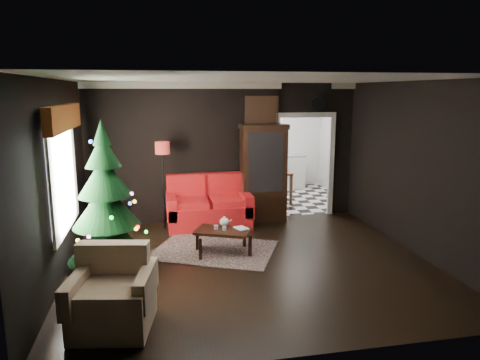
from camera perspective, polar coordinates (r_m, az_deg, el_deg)
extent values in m
plane|color=black|center=(7.00, 1.44, -10.71)|extent=(5.50, 5.50, 0.00)
plane|color=white|center=(6.49, 1.57, 12.85)|extent=(5.50, 5.50, 0.00)
plane|color=black|center=(9.03, -1.96, 3.52)|extent=(5.50, 0.00, 5.50)
plane|color=black|center=(4.27, 8.87, -5.53)|extent=(5.50, 0.00, 5.50)
plane|color=black|center=(6.59, -22.53, -0.29)|extent=(0.00, 5.50, 5.50)
plane|color=black|center=(7.68, 21.95, 1.31)|extent=(0.00, 5.50, 5.50)
cube|color=white|center=(6.76, -21.91, 0.48)|extent=(0.05, 1.60, 1.40)
cube|color=brown|center=(6.66, -21.75, 7.45)|extent=(0.12, 2.10, 0.35)
plane|color=silver|center=(11.11, 5.53, -2.39)|extent=(3.00, 3.00, 0.00)
cube|color=white|center=(12.23, 3.74, 6.96)|extent=(0.70, 0.06, 0.70)
cube|color=#32222C|center=(7.55, -3.32, -9.00)|extent=(2.36, 2.11, 0.01)
cylinder|color=white|center=(7.32, -3.11, -6.10)|extent=(0.09, 0.09, 0.06)
cylinder|color=silver|center=(7.26, -2.03, -6.26)|extent=(0.08, 0.08, 0.06)
imported|color=#7F6C59|center=(7.25, -0.47, -5.51)|extent=(0.18, 0.08, 0.24)
cylinder|color=white|center=(9.41, 10.02, 9.66)|extent=(0.32, 0.32, 0.06)
cube|color=#B57954|center=(9.06, 2.79, 8.93)|extent=(0.62, 0.05, 0.52)
cube|color=silver|center=(12.15, 3.96, 0.98)|extent=(1.80, 0.60, 0.90)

